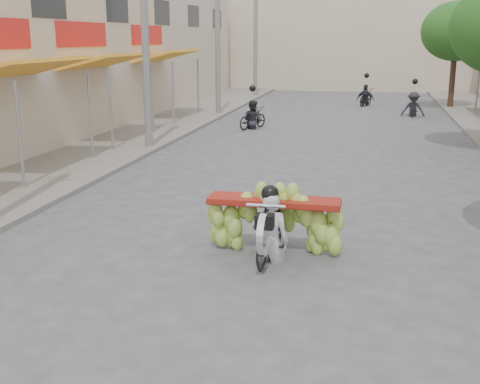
# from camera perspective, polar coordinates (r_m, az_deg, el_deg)

# --- Properties ---
(ground) EXTENTS (120.00, 120.00, 0.00)m
(ground) POSITION_cam_1_polar(r_m,az_deg,el_deg) (7.13, -1.71, -14.91)
(ground) COLOR #535358
(ground) RESTS_ON ground
(sidewalk_left) EXTENTS (4.00, 60.00, 0.12)m
(sidewalk_left) POSITION_cam_1_polar(r_m,az_deg,el_deg) (22.95, -9.70, 5.62)
(sidewalk_left) COLOR slate
(sidewalk_left) RESTS_ON ground
(far_building) EXTENTS (20.00, 6.00, 7.00)m
(far_building) POSITION_cam_1_polar(r_m,az_deg,el_deg) (44.05, 10.66, 14.20)
(far_building) COLOR #C5B49B
(far_building) RESTS_ON ground
(utility_pole_mid) EXTENTS (0.60, 0.24, 8.00)m
(utility_pole_mid) POSITION_cam_1_polar(r_m,az_deg,el_deg) (19.32, -9.05, 15.84)
(utility_pole_mid) COLOR slate
(utility_pole_mid) RESTS_ON ground
(utility_pole_far) EXTENTS (0.60, 0.24, 8.00)m
(utility_pole_far) POSITION_cam_1_polar(r_m,az_deg,el_deg) (27.90, -2.14, 15.52)
(utility_pole_far) COLOR slate
(utility_pole_far) RESTS_ON ground
(utility_pole_back) EXTENTS (0.60, 0.24, 8.00)m
(utility_pole_back) POSITION_cam_1_polar(r_m,az_deg,el_deg) (36.69, 1.48, 15.26)
(utility_pole_back) COLOR slate
(utility_pole_back) RESTS_ON ground
(street_tree_far) EXTENTS (3.40, 3.40, 5.25)m
(street_tree_far) POSITION_cam_1_polar(r_m,az_deg,el_deg) (32.26, 19.83, 14.12)
(street_tree_far) COLOR #3A2719
(street_tree_far) RESTS_ON ground
(banana_motorbike) EXTENTS (2.20, 1.92, 2.10)m
(banana_motorbike) POSITION_cam_1_polar(r_m,az_deg,el_deg) (9.75, 3.03, -2.23)
(banana_motorbike) COLOR black
(banana_motorbike) RESTS_ON ground
(bg_motorbike_a) EXTENTS (1.17, 1.61, 1.95)m
(bg_motorbike_a) POSITION_cam_1_polar(r_m,az_deg,el_deg) (23.81, 1.19, 7.84)
(bg_motorbike_a) COLOR black
(bg_motorbike_a) RESTS_ON ground
(bg_motorbike_b) EXTENTS (1.09, 1.81, 1.95)m
(bg_motorbike_b) POSITION_cam_1_polar(r_m,az_deg,el_deg) (28.64, 16.16, 8.54)
(bg_motorbike_b) COLOR black
(bg_motorbike_b) RESTS_ON ground
(bg_motorbike_c) EXTENTS (1.09, 1.70, 1.95)m
(bg_motorbike_c) POSITION_cam_1_polar(r_m,az_deg,el_deg) (32.62, 11.85, 9.39)
(bg_motorbike_c) COLOR black
(bg_motorbike_c) RESTS_ON ground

